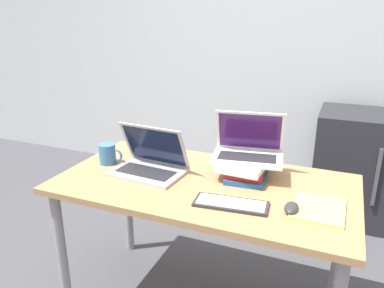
# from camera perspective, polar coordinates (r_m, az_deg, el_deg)

# --- Properties ---
(wall_back) EXTENTS (8.00, 0.05, 2.70)m
(wall_back) POSITION_cam_1_polar(r_m,az_deg,el_deg) (3.29, 13.13, 16.41)
(wall_back) COLOR silver
(wall_back) RESTS_ON ground_plane
(desk) EXTENTS (1.39, 0.74, 0.73)m
(desk) POSITION_cam_1_polar(r_m,az_deg,el_deg) (1.82, 1.83, -8.11)
(desk) COLOR #9E754C
(desk) RESTS_ON ground_plane
(laptop_left) EXTENTS (0.37, 0.27, 0.24)m
(laptop_left) POSITION_cam_1_polar(r_m,az_deg,el_deg) (1.88, -6.45, -2.91)
(laptop_left) COLOR #B2B2B7
(laptop_left) RESTS_ON desk
(book_stack) EXTENTS (0.24, 0.29, 0.09)m
(book_stack) POSITION_cam_1_polar(r_m,az_deg,el_deg) (1.84, 8.21, -3.62)
(book_stack) COLOR #235693
(book_stack) RESTS_ON desk
(laptop_on_books) EXTENTS (0.37, 0.28, 0.23)m
(laptop_on_books) POSITION_cam_1_polar(r_m,az_deg,el_deg) (1.84, 8.54, -0.72)
(laptop_on_books) COLOR silver
(laptop_on_books) RESTS_ON book_stack
(wireless_keyboard) EXTENTS (0.32, 0.15, 0.01)m
(wireless_keyboard) POSITION_cam_1_polar(r_m,az_deg,el_deg) (1.58, 5.95, -9.05)
(wireless_keyboard) COLOR #28282D
(wireless_keyboard) RESTS_ON desk
(mouse) EXTENTS (0.06, 0.10, 0.03)m
(mouse) POSITION_cam_1_polar(r_m,az_deg,el_deg) (1.57, 14.93, -9.40)
(mouse) COLOR #2D2D2D
(mouse) RESTS_ON desk
(notepad) EXTENTS (0.21, 0.25, 0.01)m
(notepad) POSITION_cam_1_polar(r_m,az_deg,el_deg) (1.62, 18.69, -9.32)
(notepad) COLOR #EFE066
(notepad) RESTS_ON desk
(mug) EXTENTS (0.13, 0.09, 0.11)m
(mug) POSITION_cam_1_polar(r_m,az_deg,el_deg) (2.02, -12.67, -1.49)
(mug) COLOR teal
(mug) RESTS_ON desk
(mini_fridge) EXTENTS (0.52, 0.54, 0.82)m
(mini_fridge) POSITION_cam_1_polar(r_m,az_deg,el_deg) (3.05, 23.08, -3.03)
(mini_fridge) COLOR #232328
(mini_fridge) RESTS_ON ground_plane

